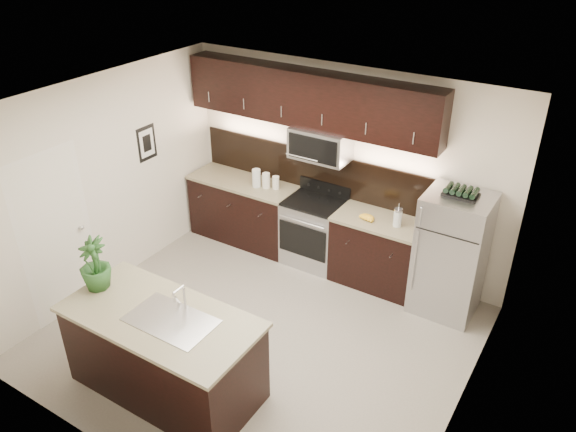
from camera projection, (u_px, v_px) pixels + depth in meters
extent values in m
plane|color=gray|center=(260.00, 335.00, 6.48)|extent=(4.50, 4.50, 0.00)
cube|color=silver|center=(344.00, 168.00, 7.30)|extent=(4.50, 0.02, 2.70)
cube|color=silver|center=(109.00, 348.00, 4.34)|extent=(4.50, 0.02, 2.70)
cube|color=silver|center=(105.00, 185.00, 6.86)|extent=(0.02, 4.00, 2.70)
cube|color=silver|center=(473.00, 307.00, 4.78)|extent=(0.02, 4.00, 2.70)
cube|color=white|center=(252.00, 110.00, 5.16)|extent=(4.50, 4.00, 0.02)
cube|color=silver|center=(57.00, 238.00, 6.42)|extent=(0.04, 0.80, 2.02)
sphere|color=silver|center=(82.00, 228.00, 6.65)|extent=(0.06, 0.06, 0.06)
cube|color=black|center=(147.00, 143.00, 7.26)|extent=(0.01, 0.32, 0.46)
cube|color=white|center=(147.00, 143.00, 7.26)|extent=(0.00, 0.24, 0.36)
cube|color=black|center=(244.00, 211.00, 8.17)|extent=(1.57, 0.62, 0.90)
cube|color=black|center=(379.00, 253.00, 7.18)|extent=(1.16, 0.62, 0.90)
cube|color=#B2B2B7|center=(314.00, 233.00, 7.63)|extent=(0.76, 0.62, 0.90)
cube|color=black|center=(315.00, 202.00, 7.40)|extent=(0.76, 0.60, 0.03)
cube|color=tan|center=(243.00, 182.00, 7.94)|extent=(1.59, 0.65, 0.04)
cube|color=tan|center=(382.00, 221.00, 6.96)|extent=(1.18, 0.65, 0.04)
cube|color=black|center=(313.00, 170.00, 7.57)|extent=(3.49, 0.02, 0.56)
cube|color=#B2B2B7|center=(320.00, 144.00, 7.10)|extent=(0.76, 0.40, 0.40)
cube|color=black|center=(309.00, 98.00, 6.96)|extent=(3.49, 0.33, 0.70)
cube|color=black|center=(165.00, 354.00, 5.57)|extent=(1.90, 0.90, 0.90)
cube|color=tan|center=(159.00, 317.00, 5.34)|extent=(1.96, 0.96, 0.04)
cube|color=silver|center=(171.00, 320.00, 5.26)|extent=(0.84, 0.50, 0.01)
cylinder|color=silver|center=(185.00, 299.00, 5.36)|extent=(0.03, 0.03, 0.24)
cylinder|color=silver|center=(178.00, 290.00, 5.23)|extent=(0.02, 0.14, 0.02)
cylinder|color=silver|center=(174.00, 298.00, 5.20)|extent=(0.02, 0.02, 0.10)
cube|color=#B2B2B7|center=(451.00, 254.00, 6.56)|extent=(0.74, 0.67, 1.54)
cube|color=black|center=(461.00, 195.00, 6.18)|extent=(0.38, 0.24, 0.03)
cylinder|color=black|center=(448.00, 188.00, 6.23)|extent=(0.06, 0.22, 0.06)
cylinder|color=black|center=(455.00, 189.00, 6.19)|extent=(0.06, 0.22, 0.06)
cylinder|color=black|center=(461.00, 191.00, 6.16)|extent=(0.06, 0.22, 0.06)
cylinder|color=black|center=(468.00, 192.00, 6.13)|extent=(0.06, 0.22, 0.06)
cylinder|color=black|center=(475.00, 194.00, 6.09)|extent=(0.06, 0.22, 0.06)
imported|color=#224B1E|center=(94.00, 264.00, 5.59)|extent=(0.32, 0.32, 0.56)
cylinder|color=silver|center=(256.00, 178.00, 7.70)|extent=(0.12, 0.12, 0.25)
cylinder|color=silver|center=(266.00, 180.00, 7.69)|extent=(0.11, 0.11, 0.21)
cylinder|color=silver|center=(276.00, 183.00, 7.66)|extent=(0.10, 0.10, 0.18)
cylinder|color=silver|center=(398.00, 219.00, 6.76)|extent=(0.10, 0.10, 0.20)
cylinder|color=silver|center=(398.00, 210.00, 6.71)|extent=(0.11, 0.11, 0.02)
cylinder|color=silver|center=(399.00, 207.00, 6.68)|extent=(0.01, 0.01, 0.08)
ellipsoid|color=gold|center=(364.00, 216.00, 6.97)|extent=(0.23, 0.20, 0.06)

